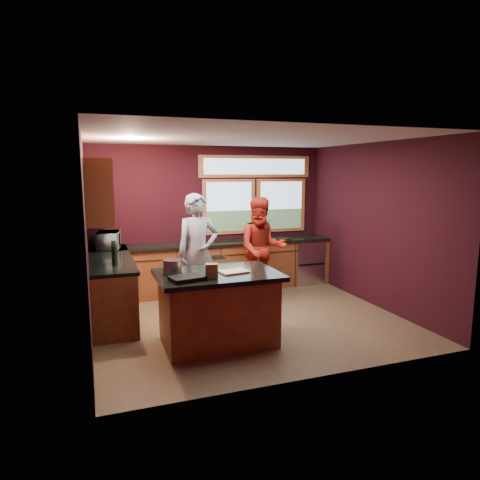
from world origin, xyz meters
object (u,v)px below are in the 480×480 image
person_grey (198,253)px  cutting_board (234,272)px  stock_pot (173,267)px  island (218,308)px  person_red (262,249)px

person_grey → cutting_board: bearing=-91.1°
person_grey → stock_pot: bearing=-122.6°
island → cutting_board: bearing=-14.0°
island → stock_pot: stock_pot is taller
cutting_board → stock_pot: size_ratio=1.46×
person_red → stock_pot: size_ratio=7.47×
island → stock_pot: size_ratio=6.46×
cutting_board → person_red: bearing=57.1°
person_red → cutting_board: 2.01m
cutting_board → stock_pot: stock_pot is taller
person_grey → stock_pot: size_ratio=7.87×
island → person_red: size_ratio=0.86×
person_grey → cutting_board: size_ratio=5.40×
stock_pot → person_grey: bearing=62.8°
stock_pot → cutting_board: bearing=-14.9°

